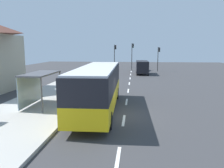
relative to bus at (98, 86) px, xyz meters
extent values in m
cube|color=#38383A|center=(1.71, 12.92, -1.86)|extent=(56.00, 92.00, 0.04)
cube|color=#ADAAA3|center=(-4.69, 0.92, -1.75)|extent=(6.20, 30.00, 0.18)
cube|color=silver|center=(1.96, -7.08, -1.84)|extent=(0.16, 2.20, 0.01)
cube|color=silver|center=(1.96, -2.08, -1.84)|extent=(0.16, 2.20, 0.01)
cube|color=silver|center=(1.96, 2.92, -1.84)|extent=(0.16, 2.20, 0.01)
cube|color=silver|center=(1.96, 7.92, -1.84)|extent=(0.16, 2.20, 0.01)
cube|color=silver|center=(1.96, 12.92, -1.84)|extent=(0.16, 2.20, 0.01)
cube|color=silver|center=(1.96, 17.92, -1.84)|extent=(0.16, 2.20, 0.01)
cube|color=silver|center=(1.96, 22.92, -1.84)|extent=(0.16, 2.20, 0.01)
cube|color=silver|center=(1.96, 27.92, -1.84)|extent=(0.16, 2.20, 0.01)
cube|color=yellow|center=(0.01, -0.02, -0.77)|extent=(2.77, 11.06, 1.15)
cube|color=black|center=(0.01, -0.02, 0.53)|extent=(2.77, 11.06, 1.45)
cube|color=silver|center=(0.01, -0.02, 1.31)|extent=(2.64, 10.84, 0.12)
cube|color=black|center=(-0.12, 5.43, 0.46)|extent=(2.30, 0.18, 1.22)
cube|color=black|center=(-1.18, -0.55, 0.46)|extent=(0.29, 8.58, 1.10)
cylinder|color=black|center=(-1.21, 3.85, -1.34)|extent=(0.30, 1.01, 1.00)
cylinder|color=black|center=(1.05, 3.91, -1.34)|extent=(0.30, 1.01, 1.00)
cylinder|color=black|center=(-1.03, -3.75, -1.34)|extent=(0.30, 1.01, 1.00)
cylinder|color=black|center=(1.23, -3.69, -1.34)|extent=(0.30, 1.01, 1.00)
cube|color=black|center=(3.91, 23.66, -0.52)|extent=(2.08, 5.23, 1.96)
cube|color=black|center=(3.91, 23.66, -0.19)|extent=(2.09, 3.15, 0.44)
cylinder|color=black|center=(4.84, 21.67, -1.50)|extent=(0.23, 0.68, 0.68)
cylinder|color=black|center=(3.04, 21.65, -1.50)|extent=(0.23, 0.68, 0.68)
cylinder|color=black|center=(4.78, 25.67, -1.50)|extent=(0.23, 0.68, 0.68)
cylinder|color=black|center=(2.98, 25.65, -1.50)|extent=(0.23, 0.68, 0.68)
cube|color=#B7B7BC|center=(4.01, 30.20, -1.22)|extent=(1.92, 4.45, 0.60)
cube|color=black|center=(4.01, 30.40, -0.62)|extent=(1.65, 2.42, 0.60)
cylinder|color=black|center=(4.87, 28.72, -1.52)|extent=(0.22, 0.65, 0.64)
cylinder|color=black|center=(3.23, 28.68, -1.52)|extent=(0.22, 0.65, 0.64)
cylinder|color=black|center=(4.79, 31.72, -1.52)|extent=(0.22, 0.65, 0.64)
cylinder|color=black|center=(3.15, 31.68, -1.52)|extent=(0.22, 0.65, 0.64)
cube|color=navy|center=(4.01, 38.27, -1.22)|extent=(1.96, 4.46, 0.60)
cube|color=black|center=(4.01, 38.07, -0.62)|extent=(1.67, 2.43, 0.60)
cylinder|color=black|center=(3.25, 39.80, -1.52)|extent=(0.22, 0.65, 0.64)
cylinder|color=black|center=(4.89, 39.74, -1.52)|extent=(0.22, 0.65, 0.64)
cylinder|color=black|center=(3.14, 36.80, -1.52)|extent=(0.22, 0.65, 0.64)
cylinder|color=black|center=(4.78, 36.74, -1.52)|extent=(0.22, 0.65, 0.64)
cylinder|color=green|center=(-2.49, -0.07, -1.19)|extent=(0.52, 0.52, 0.95)
cylinder|color=red|center=(-2.49, 0.63, -1.19)|extent=(0.52, 0.52, 0.95)
cylinder|color=orange|center=(-2.49, 1.33, -1.19)|extent=(0.52, 0.52, 0.95)
cylinder|color=yellow|center=(-2.49, 2.03, -1.19)|extent=(0.52, 0.52, 0.95)
cylinder|color=#2D2D2D|center=(7.11, 29.07, 0.51)|extent=(0.14, 0.14, 4.71)
cube|color=black|center=(7.33, 29.07, 2.37)|extent=(0.24, 0.28, 0.84)
sphere|color=red|center=(7.45, 29.07, 2.65)|extent=(0.16, 0.16, 0.16)
sphere|color=#3C2C03|center=(7.45, 29.07, 2.37)|extent=(0.16, 0.16, 0.16)
sphere|color=black|center=(7.45, 29.07, 2.09)|extent=(0.16, 0.16, 0.16)
cylinder|color=#2D2D2D|center=(-1.49, 29.87, 0.75)|extent=(0.14, 0.14, 5.18)
cube|color=black|center=(-1.27, 29.87, 2.84)|extent=(0.24, 0.28, 0.84)
sphere|color=red|center=(-1.15, 29.87, 3.12)|extent=(0.16, 0.16, 0.16)
sphere|color=#3C2C03|center=(-1.15, 29.87, 2.84)|extent=(0.16, 0.16, 0.16)
sphere|color=black|center=(-1.15, 29.87, 2.56)|extent=(0.16, 0.16, 0.16)
cylinder|color=#2D2D2D|center=(2.01, 30.67, 0.90)|extent=(0.14, 0.14, 5.49)
cube|color=black|center=(2.23, 30.67, 3.15)|extent=(0.24, 0.28, 0.84)
sphere|color=#360606|center=(2.35, 30.67, 3.43)|extent=(0.16, 0.16, 0.16)
sphere|color=#3C2C03|center=(2.35, 30.67, 3.15)|extent=(0.16, 0.16, 0.16)
sphere|color=green|center=(2.35, 30.67, 2.87)|extent=(0.16, 0.16, 0.16)
cube|color=#4C4C51|center=(-4.39, 0.29, 0.79)|extent=(1.80, 4.00, 0.10)
cube|color=#8CA5B2|center=(-5.24, 0.29, -0.41)|extent=(0.06, 3.80, 2.30)
cylinder|color=#4C4C51|center=(-3.54, -1.61, -0.44)|extent=(0.10, 0.10, 2.44)
cylinder|color=#4C4C51|center=(-3.54, 2.19, -0.44)|extent=(0.10, 0.10, 2.44)
camera|label=1|loc=(2.58, -15.71, 2.66)|focal=36.05mm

